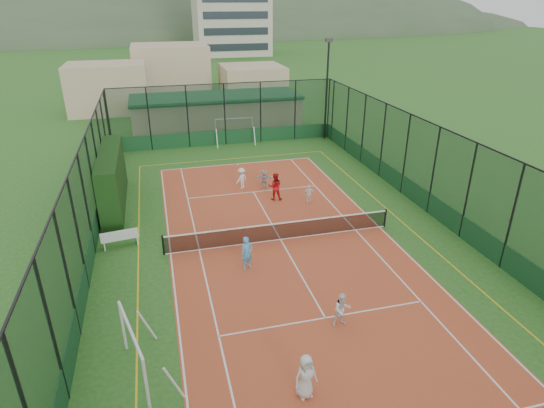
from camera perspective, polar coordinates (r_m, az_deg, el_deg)
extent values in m
plane|color=#275A1E|center=(23.13, 1.08, -4.50)|extent=(300.00, 300.00, 0.00)
cube|color=#B74328|center=(23.13, 1.08, -4.49)|extent=(11.17, 23.97, 0.01)
cube|color=black|center=(27.97, -19.40, 2.98)|extent=(1.10, 7.37, 3.22)
imported|color=silver|center=(14.72, 4.24, -20.77)|extent=(0.82, 0.61, 1.53)
imported|color=#4CA1D7|center=(20.46, -3.16, -6.15)|extent=(0.67, 0.56, 1.58)
imported|color=white|center=(17.44, 8.80, -12.96)|extent=(0.66, 0.52, 1.36)
imported|color=silver|center=(29.05, -3.84, 3.24)|extent=(1.03, 0.96, 1.39)
imported|color=white|center=(27.00, 4.66, 1.26)|extent=(0.69, 0.29, 1.17)
imported|color=silver|center=(29.18, -0.97, 3.22)|extent=(1.19, 0.56, 1.23)
imported|color=#B41315|center=(27.30, 0.39, 2.21)|extent=(0.95, 0.82, 1.70)
sphere|color=#CCE033|center=(24.11, -5.10, -3.21)|extent=(0.07, 0.07, 0.07)
sphere|color=#CCE033|center=(24.07, -7.73, -3.40)|extent=(0.07, 0.07, 0.07)
sphere|color=#CCE033|center=(24.33, -7.75, -3.08)|extent=(0.07, 0.07, 0.07)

